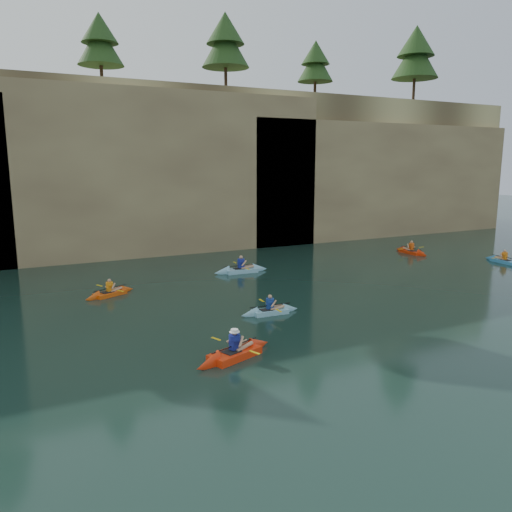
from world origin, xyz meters
name	(u,v)px	position (x,y,z in m)	size (l,w,h in m)	color
ground	(311,388)	(0.00, 0.00, 0.00)	(160.00, 160.00, 0.00)	black
cliff	(106,166)	(0.00, 30.00, 6.00)	(70.00, 16.00, 12.00)	tan
cliff_slab_center	(157,171)	(2.00, 22.60, 5.70)	(24.00, 2.40, 11.40)	#9A8A5D
cliff_slab_east	(386,178)	(22.00, 22.60, 4.92)	(26.00, 2.40, 9.84)	#9A8A5D
sea_cave_center	(68,238)	(-4.00, 21.95, 1.60)	(3.50, 1.00, 3.20)	black
sea_cave_east	(265,217)	(10.00, 21.95, 2.25)	(5.00, 1.00, 4.50)	black
cliff_pines	(112,15)	(0.00, 25.00, 15.91)	(56.00, 6.00, 7.83)	black
main_kayaker	(235,353)	(-1.04, 2.98, 0.16)	(3.29, 2.10, 1.20)	red
kayaker_orange	(110,293)	(-3.22, 12.70, 0.13)	(2.72, 1.90, 1.03)	#DF4E0E
kayaker_ltblue_near	(270,311)	(2.25, 6.69, 0.13)	(2.66, 2.09, 1.04)	#80BCD6
kayaker_red_far	(411,252)	(17.76, 14.73, 0.14)	(2.27, 3.13, 1.14)	red
kayaker_ltblue_mid	(241,270)	(4.53, 14.49, 0.15)	(3.31, 2.45, 1.25)	#80B8D7
kayaker_blue_east	(504,261)	(20.68, 9.60, 0.13)	(2.12, 3.02, 1.06)	#3A8AC5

